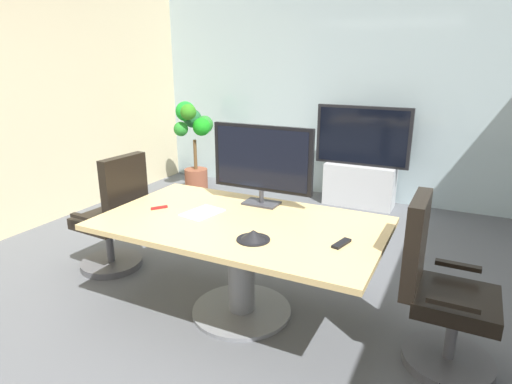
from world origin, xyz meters
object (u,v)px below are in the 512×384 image
(office_chair_right, at_px, (439,298))
(tv_monitor, at_px, (262,161))
(office_chair_left, at_px, (115,223))
(wall_display_unit, at_px, (360,173))
(conference_table, at_px, (241,244))
(potted_plant, at_px, (194,136))
(conference_phone, at_px, (253,236))
(remote_control, at_px, (341,243))

(office_chair_right, relative_size, tv_monitor, 1.30)
(office_chair_left, height_order, wall_display_unit, wall_display_unit)
(office_chair_left, distance_m, office_chair_right, 2.74)
(conference_table, height_order, wall_display_unit, wall_display_unit)
(tv_monitor, distance_m, potted_plant, 3.10)
(wall_display_unit, xyz_separation_m, conference_phone, (0.04, -3.21, 0.34))
(potted_plant, bearing_deg, remote_control, -42.50)
(conference_table, bearing_deg, potted_plant, 129.81)
(office_chair_left, bearing_deg, wall_display_unit, 154.90)
(office_chair_right, height_order, remote_control, office_chair_right)
(office_chair_right, distance_m, potted_plant, 4.40)
(office_chair_right, distance_m, tv_monitor, 1.59)
(tv_monitor, bearing_deg, wall_display_unit, 85.02)
(office_chair_right, relative_size, potted_plant, 0.85)
(wall_display_unit, bearing_deg, office_chair_right, -67.86)
(office_chair_left, height_order, tv_monitor, tv_monitor)
(conference_table, relative_size, office_chair_right, 1.87)
(office_chair_right, xyz_separation_m, wall_display_unit, (-1.18, 2.89, -0.01))
(office_chair_left, distance_m, tv_monitor, 1.52)
(remote_control, bearing_deg, potted_plant, 151.38)
(potted_plant, relative_size, remote_control, 7.58)
(potted_plant, bearing_deg, wall_display_unit, 7.80)
(tv_monitor, xyz_separation_m, wall_display_unit, (0.22, 2.53, -0.67))
(conference_phone, xyz_separation_m, remote_control, (0.53, 0.18, -0.02))
(office_chair_right, xyz_separation_m, conference_phone, (-1.13, -0.32, 0.33))
(tv_monitor, relative_size, wall_display_unit, 0.64)
(tv_monitor, height_order, remote_control, tv_monitor)
(office_chair_left, xyz_separation_m, tv_monitor, (1.34, 0.29, 0.66))
(wall_display_unit, relative_size, conference_phone, 5.95)
(office_chair_left, relative_size, remote_control, 6.41)
(office_chair_left, bearing_deg, tv_monitor, 105.95)
(office_chair_right, bearing_deg, office_chair_left, 89.11)
(wall_display_unit, distance_m, remote_control, 3.10)
(potted_plant, bearing_deg, office_chair_left, -71.87)
(conference_phone, bearing_deg, office_chair_right, 15.77)
(office_chair_right, distance_m, wall_display_unit, 3.12)
(tv_monitor, height_order, conference_phone, tv_monitor)
(office_chair_right, relative_size, wall_display_unit, 0.83)
(conference_phone, bearing_deg, remote_control, 18.80)
(potted_plant, bearing_deg, conference_table, -50.19)
(conference_table, xyz_separation_m, potted_plant, (-2.18, 2.62, 0.23))
(office_chair_right, distance_m, remote_control, 0.69)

